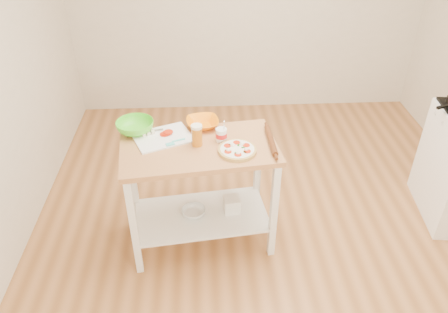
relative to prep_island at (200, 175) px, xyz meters
The scene contains 13 objects.
room_shell 0.91m from the prep_island, ahead, with size 4.04×4.54×2.74m.
prep_island is the anchor object (origin of this frame).
pizza 0.39m from the prep_island, 17.91° to the right, with size 0.27×0.27×0.04m.
cutting_board 0.39m from the prep_island, 154.11° to the left, with size 0.48×0.43×0.04m.
spatula 0.32m from the prep_island, 166.80° to the left, with size 0.14×0.10×0.01m.
knife 0.54m from the prep_island, 158.54° to the left, with size 0.26×0.10×0.01m.
orange_bowl 0.40m from the prep_island, 83.63° to the left, with size 0.24×0.24×0.06m, color orange.
green_bowl 0.60m from the prep_island, 154.40° to the left, with size 0.28×0.28×0.09m, color #54D92A.
beer_pint 0.34m from the prep_island, 119.35° to the left, with size 0.08×0.08×0.16m.
yogurt_tub 0.35m from the prep_island, 21.61° to the left, with size 0.08×0.08×0.17m.
rolling_pin 0.58m from the prep_island, ahead, with size 0.04×0.04×0.37m, color #5F2F15.
shelf_glass_bowl 0.36m from the prep_island, behind, with size 0.19×0.19×0.06m, color silver.
shelf_bin 0.40m from the prep_island, ahead, with size 0.12×0.12×0.12m, color white.
Camera 1 is at (-0.54, -2.66, 2.58)m, focal length 35.00 mm.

